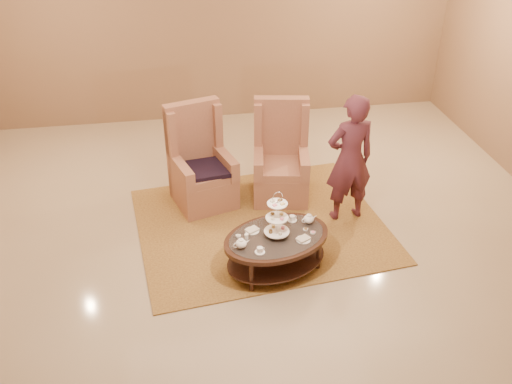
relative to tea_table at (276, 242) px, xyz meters
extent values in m
plane|color=#BEAD8D|center=(-0.15, 0.41, -0.38)|extent=(8.00, 8.00, 0.00)
cube|color=white|center=(-0.15, 0.41, -0.38)|extent=(8.00, 8.00, 0.02)
cube|color=#926E4F|center=(-0.15, 4.41, 1.37)|extent=(8.00, 0.04, 3.50)
cube|color=#A9863C|center=(-0.03, 0.88, -0.37)|extent=(3.34, 2.89, 0.02)
cylinder|color=black|center=(-0.34, -0.34, -0.17)|extent=(0.06, 0.06, 0.41)
cylinder|color=black|center=(0.48, -0.08, -0.17)|extent=(0.06, 0.06, 0.41)
cylinder|color=black|center=(-0.48, 0.08, -0.17)|extent=(0.06, 0.06, 0.41)
cylinder|color=black|center=(0.34, 0.34, -0.17)|extent=(0.06, 0.06, 0.41)
cylinder|color=silver|center=(0.00, 0.00, 0.34)|extent=(0.01, 0.01, 0.51)
torus|color=silver|center=(0.00, 0.00, 0.60)|extent=(0.13, 0.05, 0.13)
cylinder|color=white|center=(0.00, 0.00, 0.15)|extent=(0.36, 0.36, 0.01)
cylinder|color=white|center=(0.00, 0.00, 0.33)|extent=(0.32, 0.32, 0.01)
cylinder|color=white|center=(0.00, 0.00, 0.51)|extent=(0.28, 0.28, 0.01)
cylinder|color=#D86F82|center=(0.08, 0.02, 0.17)|extent=(0.05, 0.05, 0.03)
cylinder|color=#D8B96C|center=(-0.02, 0.07, 0.17)|extent=(0.05, 0.05, 0.03)
cylinder|color=brown|center=(-0.07, -0.02, 0.17)|extent=(0.05, 0.05, 0.03)
cylinder|color=beige|center=(0.02, -0.08, 0.17)|extent=(0.05, 0.05, 0.03)
ellipsoid|color=#D8B96C|center=(0.06, 0.04, 0.35)|extent=(0.06, 0.06, 0.03)
ellipsoid|color=brown|center=(-0.04, 0.06, 0.35)|extent=(0.06, 0.06, 0.03)
ellipsoid|color=beige|center=(-0.06, -0.04, 0.35)|extent=(0.06, 0.06, 0.03)
ellipsoid|color=#D86F82|center=(0.04, -0.06, 0.35)|extent=(0.06, 0.06, 0.03)
cube|color=brown|center=(0.04, 0.05, 0.53)|extent=(0.05, 0.04, 0.02)
cube|color=beige|center=(-0.05, 0.04, 0.53)|extent=(0.05, 0.04, 0.02)
cube|color=#D86F82|center=(-0.04, -0.05, 0.53)|extent=(0.05, 0.04, 0.02)
cube|color=#D8B96C|center=(0.05, -0.04, 0.53)|extent=(0.05, 0.04, 0.02)
ellipsoid|color=white|center=(-0.42, -0.16, 0.14)|extent=(0.15, 0.15, 0.10)
cylinder|color=white|center=(-0.42, -0.16, 0.19)|extent=(0.07, 0.07, 0.01)
sphere|color=white|center=(-0.42, -0.16, 0.21)|extent=(0.03, 0.03, 0.02)
cone|color=white|center=(-0.35, -0.13, 0.15)|extent=(0.08, 0.05, 0.05)
torus|color=white|center=(-0.48, -0.17, 0.14)|extent=(0.07, 0.03, 0.07)
ellipsoid|color=white|center=(0.41, 0.18, 0.14)|extent=(0.15, 0.15, 0.10)
cylinder|color=white|center=(0.41, 0.18, 0.19)|extent=(0.07, 0.07, 0.01)
sphere|color=white|center=(0.41, 0.18, 0.21)|extent=(0.03, 0.03, 0.02)
cone|color=white|center=(0.49, 0.21, 0.15)|extent=(0.08, 0.05, 0.05)
torus|color=white|center=(0.35, 0.17, 0.14)|extent=(0.07, 0.03, 0.07)
cylinder|color=white|center=(-0.24, -0.27, 0.09)|extent=(0.14, 0.14, 0.01)
cylinder|color=white|center=(-0.24, -0.27, 0.12)|extent=(0.08, 0.08, 0.06)
torus|color=white|center=(-0.20, -0.26, 0.12)|extent=(0.04, 0.02, 0.04)
cylinder|color=white|center=(0.24, 0.27, 0.09)|extent=(0.14, 0.14, 0.01)
cylinder|color=white|center=(0.24, 0.27, 0.12)|extent=(0.08, 0.08, 0.06)
torus|color=white|center=(0.27, 0.28, 0.12)|extent=(0.04, 0.02, 0.04)
cylinder|color=white|center=(-0.26, 0.13, 0.09)|extent=(0.20, 0.20, 0.01)
cube|color=beige|center=(-0.26, 0.13, 0.10)|extent=(0.17, 0.16, 0.02)
cylinder|color=white|center=(0.28, -0.13, 0.09)|extent=(0.20, 0.20, 0.01)
cube|color=beige|center=(0.28, -0.13, 0.10)|extent=(0.17, 0.16, 0.02)
cylinder|color=white|center=(-0.34, 0.00, 0.12)|extent=(0.06, 0.06, 0.06)
cylinder|color=white|center=(0.41, -0.02, 0.09)|extent=(0.07, 0.07, 0.01)
cylinder|color=#D86F82|center=(0.41, -0.02, 0.10)|extent=(0.05, 0.05, 0.01)
cylinder|color=white|center=(0.35, 0.06, 0.09)|extent=(0.07, 0.07, 0.01)
cylinder|color=brown|center=(0.35, 0.06, 0.10)|extent=(0.05, 0.05, 0.01)
cylinder|color=white|center=(-0.42, 0.06, 0.09)|extent=(0.07, 0.07, 0.01)
cylinder|color=beige|center=(-0.42, 0.06, 0.10)|extent=(0.05, 0.05, 0.01)
cube|color=#A4684D|center=(-0.70, 1.53, -0.16)|extent=(0.92, 0.92, 0.44)
cube|color=#A4684D|center=(-0.68, 1.48, 0.12)|extent=(0.78, 0.78, 0.11)
cube|color=#A4684D|center=(-0.78, 1.82, 0.31)|extent=(0.75, 0.35, 1.37)
cube|color=#A4684D|center=(-1.07, 1.69, 0.62)|extent=(0.17, 0.25, 0.63)
cube|color=#A4684D|center=(-0.47, 1.87, 0.62)|extent=(0.17, 0.25, 0.63)
cube|color=#A4684D|center=(-0.97, 1.39, 0.20)|extent=(0.31, 0.67, 0.27)
cube|color=#A4684D|center=(-0.39, 1.56, 0.20)|extent=(0.31, 0.67, 0.27)
cube|color=black|center=(-0.67, 1.45, 0.19)|extent=(0.65, 0.61, 0.06)
cube|color=#A4684D|center=(0.36, 1.52, -0.16)|extent=(0.84, 0.84, 0.44)
cube|color=#A4684D|center=(0.35, 1.47, 0.11)|extent=(0.71, 0.71, 0.10)
cube|color=#A4684D|center=(0.41, 1.82, 0.30)|extent=(0.74, 0.27, 1.35)
cube|color=#A4684D|center=(0.09, 1.83, 0.61)|extent=(0.14, 0.24, 0.62)
cube|color=#A4684D|center=(0.71, 1.72, 0.61)|extent=(0.14, 0.24, 0.62)
cube|color=#A4684D|center=(0.05, 1.52, 0.19)|extent=(0.23, 0.67, 0.27)
cube|color=#A4684D|center=(0.64, 1.42, 0.19)|extent=(0.23, 0.67, 0.27)
imported|color=#4F222E|center=(1.10, 0.91, 0.48)|extent=(0.67, 0.48, 1.71)
camera|label=1|loc=(-1.06, -5.05, 3.85)|focal=40.00mm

